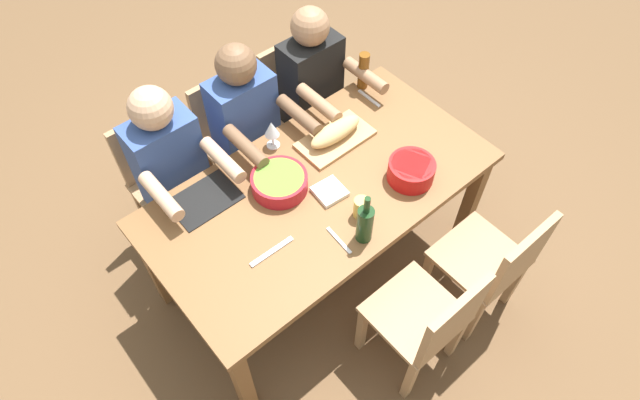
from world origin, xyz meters
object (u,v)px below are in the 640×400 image
Objects in this scene: serving_bowl_pasta at (411,170)px; bread_loaf at (335,132)px; chair_far_center at (235,135)px; chair_far_left at (165,175)px; chair_near_right at (495,263)px; cutting_board at (335,139)px; napkin_stack at (330,192)px; wine_glass at (272,130)px; diner_far_right at (316,88)px; diner_far_center at (249,126)px; serving_bowl_salad at (279,182)px; cup_near_center at (361,208)px; wine_bottle at (365,223)px; chair_far_right at (297,100)px; chair_near_center at (429,321)px; dining_table at (320,197)px; diner_far_left at (174,170)px; beer_bottle at (363,71)px.

bread_loaf reaches higher than serving_bowl_pasta.
chair_far_left is (-0.48, 0.00, 0.00)m from chair_far_center.
chair_near_right is 2.12× the size of cutting_board.
cutting_board is 0.35m from napkin_stack.
chair_near_right is 1.30m from wine_glass.
chair_far_left is at bearing 141.02° from bread_loaf.
diner_far_right reaches higher than serving_bowl_pasta.
diner_far_center is 0.55m from chair_far_left.
diner_far_right is at bearing 83.15° from serving_bowl_pasta.
diner_far_center is 7.23× the size of wine_glass.
cup_near_center is (0.19, -0.37, 0.01)m from serving_bowl_salad.
wine_bottle is 0.14m from cup_near_center.
serving_bowl_pasta is at bearing 14.27° from wine_bottle.
diner_far_right reaches higher than bread_loaf.
diner_far_center is at bearing -158.87° from chair_far_right.
wine_bottle reaches higher than cutting_board.
chair_near_center is 1.20m from wine_glass.
serving_bowl_pasta is at bearing -26.87° from napkin_stack.
chair_near_center is 0.77m from napkin_stack.
dining_table is at bearing 97.77° from cup_near_center.
bread_loaf is at bearing 102.58° from chair_near_right.
cup_near_center is (0.51, -1.03, 0.31)m from chair_far_left.
bread_loaf is (0.26, 0.18, 0.15)m from dining_table.
diner_far_center reaches higher than dining_table.
cutting_board is at bearing 34.98° from dining_table.
chair_far_left and cup_near_center have the same top height.
napkin_stack is (-0.03, 0.19, -0.04)m from cup_near_center.
dining_table is at bearing -145.02° from cutting_board.
wine_bottle is (0.43, -0.95, 0.15)m from diner_far_left.
chair_near_center is (-0.48, -1.56, 0.00)m from chair_far_right.
chair_near_center is 3.69× the size of serving_bowl_pasta.
chair_far_right and chair_near_center have the same top height.
dining_table is 0.33m from cutting_board.
bread_loaf is 0.49m from cup_near_center.
chair_far_center is at bearing 113.65° from cutting_board.
wine_glass is at bearing 112.89° from chair_near_right.
serving_bowl_pasta reaches higher than cutting_board.
diner_far_center reaches higher than chair_far_center.
beer_bottle is 0.80m from napkin_stack.
diner_far_right is (-0.00, -0.18, 0.21)m from chair_far_right.
beer_bottle reaches higher than chair_far_center.
diner_far_left reaches higher than napkin_stack.
diner_far_right is (0.95, 0.00, 0.00)m from diner_far_left.
cup_near_center is at bearing -117.52° from diner_far_right.
diner_far_left is 4.36× the size of serving_bowl_salad.
wine_bottle is at bearing -92.66° from wine_glass.
dining_table is at bearing -148.75° from beer_bottle.
chair_far_right is 2.12× the size of cutting_board.
chair_near_center is at bearing -105.19° from cutting_board.
bread_loaf is (0.74, -0.41, 0.11)m from diner_far_left.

